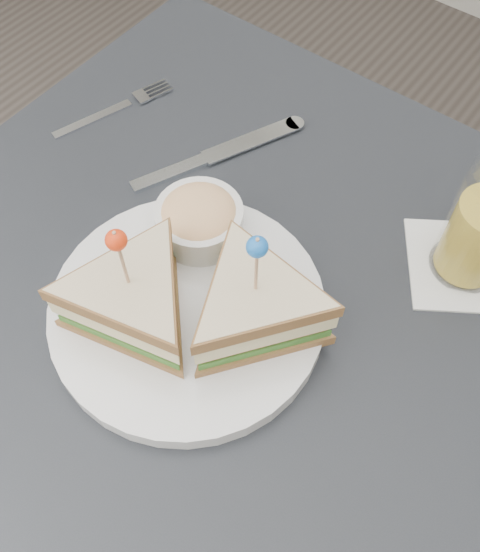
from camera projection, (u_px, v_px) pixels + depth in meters
name	position (u px, v px, depth m)	size (l,w,h in m)	color
ground_plane	(233.00, 477.00, 1.30)	(3.50, 3.50, 0.00)	#3F3833
table	(228.00, 334.00, 0.73)	(0.80, 0.80, 0.75)	black
plate_meal	(193.00, 296.00, 0.61)	(0.36, 0.36, 0.17)	silver
cutlery_fork	(119.00, 107.00, 0.82)	(0.07, 0.17, 0.00)	silver
cutlery_knife	(213.00, 156.00, 0.77)	(0.12, 0.23, 0.01)	white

